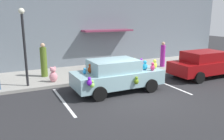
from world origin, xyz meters
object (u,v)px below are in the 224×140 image
object	(u,v)px
parked_sedan_behind	(205,64)
street_lamp_post	(24,39)
pedestrian_walking_past	(163,55)
pedestrian_by_lamp	(44,61)
plush_covered_car	(117,75)
teddy_bear_on_sidewalk	(53,75)

from	to	relation	value
parked_sedan_behind	street_lamp_post	xyz separation A→B (m)	(-9.67, 2.20, 1.66)
street_lamp_post	pedestrian_walking_past	xyz separation A→B (m)	(8.85, 0.70, -1.51)
pedestrian_walking_past	pedestrian_by_lamp	distance (m)	7.81
parked_sedan_behind	pedestrian_walking_past	bearing A→B (deg)	105.82
plush_covered_car	teddy_bear_on_sidewalk	size ratio (longest dim) A/B	5.21
street_lamp_post	pedestrian_walking_past	bearing A→B (deg)	4.54
pedestrian_walking_past	pedestrian_by_lamp	xyz separation A→B (m)	(-7.77, 0.81, 0.10)
plush_covered_car	pedestrian_by_lamp	world-z (taller)	pedestrian_by_lamp
plush_covered_car	parked_sedan_behind	world-z (taller)	same
plush_covered_car	street_lamp_post	size ratio (longest dim) A/B	1.14
teddy_bear_on_sidewalk	pedestrian_walking_past	bearing A→B (deg)	4.22
plush_covered_car	teddy_bear_on_sidewalk	xyz separation A→B (m)	(-2.51, 2.38, -0.27)
pedestrian_walking_past	pedestrian_by_lamp	world-z (taller)	pedestrian_by_lamp
parked_sedan_behind	street_lamp_post	size ratio (longest dim) A/B	1.18
plush_covered_car	pedestrian_by_lamp	bearing A→B (deg)	126.08
pedestrian_walking_past	teddy_bear_on_sidewalk	bearing A→B (deg)	-175.78
plush_covered_car	parked_sedan_behind	bearing A→B (deg)	0.40
parked_sedan_behind	street_lamp_post	distance (m)	10.05
pedestrian_walking_past	pedestrian_by_lamp	size ratio (longest dim) A/B	0.88
teddy_bear_on_sidewalk	street_lamp_post	world-z (taller)	street_lamp_post
street_lamp_post	teddy_bear_on_sidewalk	bearing A→B (deg)	6.37
teddy_bear_on_sidewalk	pedestrian_by_lamp	xyz separation A→B (m)	(-0.22, 1.37, 0.52)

